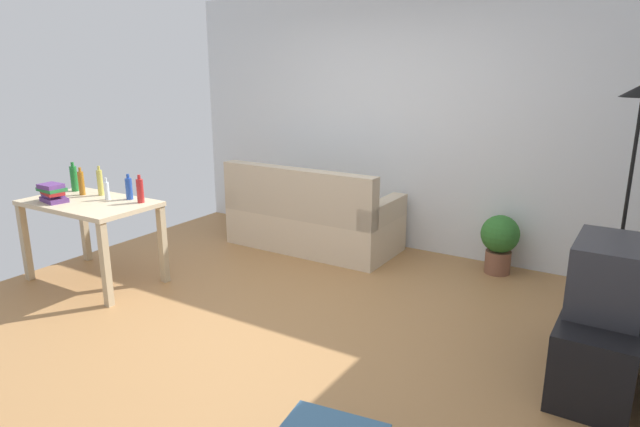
{
  "coord_description": "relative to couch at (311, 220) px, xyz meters",
  "views": [
    {
      "loc": [
        2.4,
        -3.18,
        1.93
      ],
      "look_at": [
        0.1,
        0.5,
        0.75
      ],
      "focal_mm": 30.6,
      "sensor_mm": 36.0,
      "label": 1
    }
  ],
  "objects": [
    {
      "name": "bottle_green",
      "position": [
        -1.63,
        -1.67,
        0.58
      ],
      "size": [
        0.06,
        0.06,
        0.28
      ],
      "color": "#1E722D",
      "rests_on": "desk"
    },
    {
      "name": "desk",
      "position": [
        -1.17,
        -1.85,
        0.34
      ],
      "size": [
        1.21,
        0.72,
        0.76
      ],
      "rotation": [
        0.0,
        0.0,
        0.01
      ],
      "color": "#C6B28E",
      "rests_on": "ground_plane"
    },
    {
      "name": "wall_rear",
      "position": [
        0.69,
        0.61,
        1.04
      ],
      "size": [
        5.2,
        0.1,
        2.7
      ],
      "primitive_type": "cube",
      "color": "silver",
      "rests_on": "ground_plane"
    },
    {
      "name": "tv_stand",
      "position": [
        2.94,
        -1.22,
        -0.07
      ],
      "size": [
        0.44,
        1.1,
        0.48
      ],
      "rotation": [
        0.0,
        0.0,
        1.57
      ],
      "color": "black",
      "rests_on": "ground_plane"
    },
    {
      "name": "bottle_amber",
      "position": [
        -1.43,
        -1.73,
        0.57
      ],
      "size": [
        0.05,
        0.05,
        0.26
      ],
      "color": "#9E6019",
      "rests_on": "desk"
    },
    {
      "name": "ground_plane",
      "position": [
        0.69,
        -1.59,
        -0.32
      ],
      "size": [
        5.2,
        4.4,
        0.02
      ],
      "primitive_type": "cube",
      "color": "#9E7042"
    },
    {
      "name": "tv",
      "position": [
        2.95,
        -1.22,
        0.39
      ],
      "size": [
        0.41,
        0.6,
        0.44
      ],
      "rotation": [
        0.0,
        0.0,
        1.57
      ],
      "color": "#2D2D33",
      "rests_on": "tv_stand"
    },
    {
      "name": "potted_plant",
      "position": [
        1.93,
        0.31,
        0.02
      ],
      "size": [
        0.36,
        0.36,
        0.57
      ],
      "color": "brown",
      "rests_on": "ground_plane"
    },
    {
      "name": "couch",
      "position": [
        0.0,
        0.0,
        0.0
      ],
      "size": [
        1.81,
        0.84,
        0.92
      ],
      "rotation": [
        0.0,
        0.0,
        3.14
      ],
      "color": "beige",
      "rests_on": "ground_plane"
    },
    {
      "name": "bottle_blue",
      "position": [
        -0.91,
        -1.62,
        0.55
      ],
      "size": [
        0.06,
        0.06,
        0.23
      ],
      "color": "#2347A3",
      "rests_on": "desk"
    },
    {
      "name": "bottle_clear",
      "position": [
        -1.07,
        -1.73,
        0.54
      ],
      "size": [
        0.04,
        0.04,
        0.2
      ],
      "color": "silver",
      "rests_on": "desk"
    },
    {
      "name": "bottle_red",
      "position": [
        -0.72,
        -1.65,
        0.56
      ],
      "size": [
        0.06,
        0.06,
        0.25
      ],
      "color": "#AD2323",
      "rests_on": "desk"
    },
    {
      "name": "torchiere_lamp",
      "position": [
        2.94,
        -0.14,
        1.11
      ],
      "size": [
        0.32,
        0.32,
        1.81
      ],
      "color": "black",
      "rests_on": "ground_plane"
    },
    {
      "name": "book_stack",
      "position": [
        -1.41,
        -2.04,
        0.53
      ],
      "size": [
        0.28,
        0.2,
        0.17
      ],
      "color": "#593372",
      "rests_on": "desk"
    },
    {
      "name": "bottle_squat",
      "position": [
        -1.27,
        -1.65,
        0.58
      ],
      "size": [
        0.05,
        0.05,
        0.28
      ],
      "color": "#BCB24C",
      "rests_on": "desk"
    }
  ]
}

